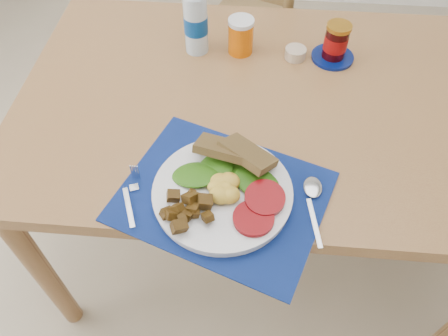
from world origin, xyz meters
name	(u,v)px	position (x,y,z in m)	size (l,w,h in m)	color
ground	(253,280)	(0.00, 0.00, 0.00)	(4.00, 4.00, 0.00)	gray
table	(268,119)	(0.00, 0.20, 0.67)	(1.40, 0.90, 0.75)	brown
chair_far	(250,9)	(-0.08, 0.88, 0.60)	(0.57, 0.55, 1.20)	brown
placemat	(222,196)	(-0.10, -0.14, 0.75)	(0.45, 0.35, 0.00)	#041031
breakfast_plate	(220,191)	(-0.11, -0.15, 0.78)	(0.31, 0.31, 0.08)	silver
fork	(132,195)	(-0.31, -0.16, 0.76)	(0.05, 0.16, 0.00)	#B2B5BA
spoon	(313,198)	(0.10, -0.14, 0.76)	(0.04, 0.19, 0.01)	#B2B5BA
water_bottle	(196,19)	(-0.23, 0.40, 0.86)	(0.07, 0.07, 0.24)	#ADBFCC
juice_glass	(241,37)	(-0.10, 0.40, 0.80)	(0.07, 0.07, 0.10)	#D25A05
ramekin	(295,53)	(0.07, 0.38, 0.77)	(0.06, 0.06, 0.03)	tan
jam_on_saucer	(335,44)	(0.18, 0.39, 0.80)	(0.13, 0.13, 0.11)	#051353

